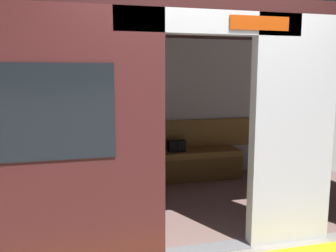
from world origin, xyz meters
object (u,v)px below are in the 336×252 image
object	(u,v)px
bench_seat	(157,160)
grab_pole_door	(158,131)
train_car	(171,85)
person_seated	(146,140)
handbag	(177,146)
book	(125,154)

from	to	relation	value
bench_seat	grab_pole_door	distance (m)	1.88
train_car	person_seated	world-z (taller)	train_car
train_car	grab_pole_door	world-z (taller)	train_car
handbag	book	bearing A→B (deg)	1.99
bench_seat	book	size ratio (longest dim) A/B	12.18
train_car	grab_pole_door	xyz separation A→B (m)	(0.31, 0.71, -0.42)
book	bench_seat	bearing A→B (deg)	-148.55
book	grab_pole_door	world-z (taller)	grab_pole_door
train_car	book	bearing A→B (deg)	-67.17
person_seated	handbag	world-z (taller)	person_seated
train_car	grab_pole_door	distance (m)	0.88
train_car	book	size ratio (longest dim) A/B	29.09
person_seated	train_car	bearing A→B (deg)	97.33
train_car	handbag	bearing A→B (deg)	-109.89
bench_seat	person_seated	distance (m)	0.37
handbag	book	distance (m)	0.80
person_seated	grab_pole_door	xyz separation A→B (m)	(0.19, 1.65, 0.40)
bench_seat	handbag	world-z (taller)	handbag
handbag	person_seated	bearing A→B (deg)	10.88
bench_seat	grab_pole_door	size ratio (longest dim) A/B	1.24
train_car	bench_seat	bearing A→B (deg)	-92.77
bench_seat	handbag	bearing A→B (deg)	-172.45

